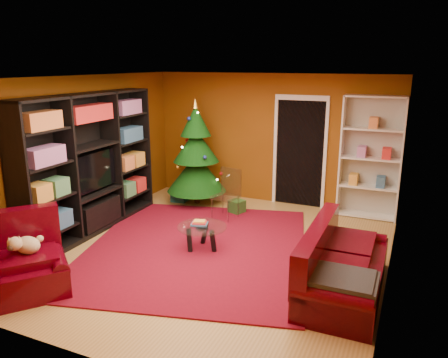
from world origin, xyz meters
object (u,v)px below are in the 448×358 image
at_px(rug, 197,247).
at_px(gift_box_teal, 180,194).
at_px(media_unit, 90,164).
at_px(gift_box_green, 237,207).
at_px(christmas_tree, 196,153).
at_px(acrylic_chair, 225,197).
at_px(armchair, 26,262).
at_px(dog, 28,245).
at_px(coffee_table, 202,238).
at_px(white_bookshelf, 371,158).
at_px(sofa, 345,261).

relative_size(rug, gift_box_teal, 12.58).
height_order(media_unit, gift_box_green, media_unit).
relative_size(rug, christmas_tree, 1.80).
bearing_deg(acrylic_chair, armchair, -99.47).
bearing_deg(rug, dog, -124.45).
height_order(gift_box_green, coffee_table, coffee_table).
bearing_deg(media_unit, gift_box_green, 41.25).
xyz_separation_m(white_bookshelf, armchair, (-3.58, -4.61, -0.72)).
relative_size(rug, dog, 9.63).
relative_size(rug, media_unit, 1.27).
height_order(coffee_table, acrylic_chair, acrylic_chair).
distance_m(rug, coffee_table, 0.22).
relative_size(media_unit, gift_box_teal, 9.90).
height_order(rug, media_unit, media_unit).
bearing_deg(white_bookshelf, sofa, -89.47).
bearing_deg(coffee_table, media_unit, 179.51).
bearing_deg(gift_box_teal, gift_box_green, -9.28).
bearing_deg(acrylic_chair, media_unit, -133.26).
xyz_separation_m(armchair, dog, (-0.01, 0.07, 0.20)).
height_order(media_unit, dog, media_unit).
bearing_deg(sofa, coffee_table, 78.93).
bearing_deg(sofa, white_bookshelf, 0.94).
height_order(gift_box_teal, coffee_table, coffee_table).
relative_size(armchair, coffee_table, 1.35).
distance_m(gift_box_teal, acrylic_chair, 1.46).
bearing_deg(armchair, rug, 6.12).
distance_m(media_unit, white_bookshelf, 4.95).
bearing_deg(christmas_tree, sofa, -36.21).
relative_size(media_unit, christmas_tree, 1.41).
xyz_separation_m(coffee_table, acrylic_chair, (-0.23, 1.40, 0.22)).
bearing_deg(christmas_tree, coffee_table, -60.57).
bearing_deg(media_unit, dog, -73.03).
distance_m(armchair, coffee_table, 2.49).
bearing_deg(gift_box_teal, christmas_tree, 4.47).
distance_m(gift_box_teal, armchair, 4.03).
xyz_separation_m(media_unit, christmas_tree, (0.95, 2.02, -0.12)).
bearing_deg(gift_box_green, sofa, -42.99).
distance_m(media_unit, armchair, 2.26).
bearing_deg(dog, acrylic_chair, 19.36).
relative_size(armchair, dog, 2.56).
relative_size(gift_box_teal, white_bookshelf, 0.13).
relative_size(dog, coffee_table, 0.53).
xyz_separation_m(rug, christmas_tree, (-1.04, 2.02, 1.03)).
bearing_deg(white_bookshelf, coffee_table, -130.22).
bearing_deg(dog, white_bookshelf, 1.16).
bearing_deg(sofa, christmas_tree, 53.40).
bearing_deg(armchair, white_bookshelf, 1.64).
bearing_deg(armchair, dog, 45.00).
height_order(gift_box_teal, sofa, sofa).
bearing_deg(gift_box_green, acrylic_chair, -101.12).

